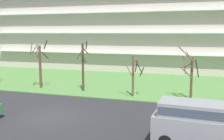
# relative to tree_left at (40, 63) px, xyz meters

# --- Properties ---
(ground) EXTENTS (160.00, 160.00, 0.00)m
(ground) POSITION_rel_tree_left_xyz_m (6.22, -8.42, -2.81)
(ground) COLOR #232326
(grass_lawn_strip) EXTENTS (80.00, 16.00, 0.08)m
(grass_lawn_strip) POSITION_rel_tree_left_xyz_m (6.22, 5.58, -2.77)
(grass_lawn_strip) COLOR #477238
(grass_lawn_strip) RESTS_ON ground
(apartment_building) EXTENTS (46.86, 11.16, 18.06)m
(apartment_building) POSITION_rel_tree_left_xyz_m (6.22, 18.68, 6.22)
(apartment_building) COLOR #B2A899
(apartment_building) RESTS_ON ground
(tree_left) EXTENTS (2.20, 2.19, 5.24)m
(tree_left) POSITION_rel_tree_left_xyz_m (0.00, 0.00, 0.00)
(tree_left) COLOR #4C3828
(tree_left) RESTS_ON ground
(tree_center) EXTENTS (1.21, 1.10, 5.19)m
(tree_center) POSITION_rel_tree_left_xyz_m (5.11, -0.15, -0.10)
(tree_center) COLOR #423023
(tree_center) RESTS_ON ground
(tree_right) EXTENTS (2.07, 2.06, 3.94)m
(tree_right) POSITION_rel_tree_left_xyz_m (10.55, -0.90, -0.64)
(tree_right) COLOR brown
(tree_right) RESTS_ON ground
(tree_far_right) EXTENTS (1.89, 1.87, 4.80)m
(tree_far_right) POSITION_rel_tree_left_xyz_m (15.58, -0.47, -0.44)
(tree_far_right) COLOR #4C3828
(tree_far_right) RESTS_ON ground
(van_gray_center_left) EXTENTS (5.31, 2.30, 2.36)m
(van_gray_center_left) POSITION_rel_tree_left_xyz_m (16.44, -10.42, -1.41)
(van_gray_center_left) COLOR slate
(van_gray_center_left) RESTS_ON ground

